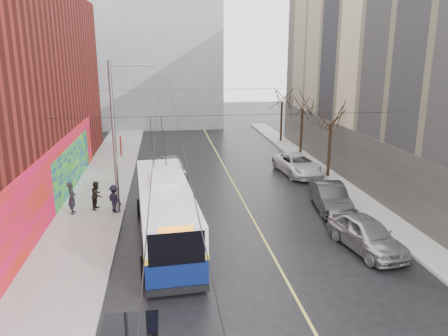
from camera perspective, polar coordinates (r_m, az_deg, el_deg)
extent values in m
plane|color=black|center=(18.14, 4.32, -16.33)|extent=(140.00, 140.00, 0.00)
cube|color=gray|center=(29.06, -16.54, -4.47)|extent=(4.00, 60.00, 0.15)
cube|color=gray|center=(31.26, 15.98, -3.07)|extent=(2.00, 60.00, 0.15)
cube|color=#BFB74C|center=(31.01, 1.65, -2.77)|extent=(0.12, 50.00, 0.01)
cube|color=red|center=(27.01, -21.55, -2.08)|extent=(0.08, 28.00, 4.00)
cube|color=#042F92|center=(32.76, -19.05, 0.27)|extent=(0.06, 12.00, 3.20)
cube|color=#4C4742|center=(32.91, 16.39, 1.27)|extent=(0.06, 36.00, 4.00)
cube|color=gray|center=(60.21, -10.63, 14.22)|extent=(20.00, 12.00, 18.00)
cylinder|color=slate|center=(25.78, -14.15, 3.48)|extent=(0.20, 0.20, 9.00)
cube|color=#610F0D|center=(25.80, -13.34, 2.86)|extent=(0.04, 0.60, 1.10)
cylinder|color=slate|center=(25.22, -11.98, 12.99)|extent=(2.40, 0.10, 0.10)
cube|color=slate|center=(25.17, -9.41, 12.88)|extent=(0.50, 0.22, 0.12)
cylinder|color=black|center=(30.32, -8.63, 8.65)|extent=(0.02, 60.00, 0.02)
cylinder|color=black|center=(30.32, -6.72, 8.72)|extent=(0.02, 60.00, 0.02)
cylinder|color=black|center=(21.63, 1.32, 6.92)|extent=(18.00, 0.02, 0.02)
cylinder|color=black|center=(37.42, -2.62, 10.25)|extent=(18.00, 0.02, 0.02)
cylinder|color=black|center=(34.31, 13.58, 2.17)|extent=(0.24, 0.24, 4.20)
cylinder|color=black|center=(40.75, 10.06, 4.51)|extent=(0.24, 0.24, 4.48)
cylinder|color=black|center=(47.37, 7.49, 5.97)|extent=(0.24, 0.24, 4.37)
cube|color=black|center=(16.37, -12.26, -20.45)|extent=(1.96, 2.71, 0.01)
ellipsoid|color=slate|center=(25.04, -2.53, 10.99)|extent=(0.44, 0.20, 0.12)
ellipsoid|color=slate|center=(25.64, -3.50, 13.25)|extent=(0.44, 0.20, 0.12)
ellipsoid|color=slate|center=(26.39, -6.79, 10.39)|extent=(0.44, 0.20, 0.12)
cube|color=#091545|center=(22.82, -7.63, -7.08)|extent=(3.31, 11.65, 1.44)
cube|color=silver|center=(22.35, -7.75, -3.89)|extent=(3.31, 11.65, 1.25)
cube|color=gold|center=(22.56, -7.69, -5.39)|extent=(3.35, 11.69, 0.21)
cube|color=black|center=(17.07, -6.20, -10.45)|extent=(2.20, 0.20, 1.34)
cube|color=black|center=(27.90, -8.66, -0.44)|extent=(2.20, 0.20, 1.15)
cube|color=black|center=(22.34, -10.98, -4.30)|extent=(0.80, 10.52, 0.96)
cube|color=black|center=(22.50, -4.52, -3.93)|extent=(0.80, 10.52, 0.96)
cube|color=silver|center=(23.04, -8.00, -1.33)|extent=(1.54, 2.96, 0.29)
cube|color=black|center=(17.86, -6.03, -15.65)|extent=(2.49, 0.29, 0.29)
cylinder|color=black|center=(19.46, -10.41, -12.63)|extent=(0.36, 0.98, 0.96)
cylinder|color=black|center=(19.64, -2.97, -12.12)|extent=(0.36, 0.98, 0.96)
cylinder|color=black|center=(26.51, -10.96, -5.06)|extent=(0.36, 0.98, 0.96)
cylinder|color=black|center=(26.64, -5.58, -4.75)|extent=(0.36, 0.98, 0.96)
cylinder|color=black|center=(25.96, -9.39, 3.60)|extent=(0.30, 3.33, 2.36)
cylinder|color=black|center=(25.99, -7.91, 3.67)|extent=(0.30, 3.33, 2.36)
imported|color=#A0A1A5|center=(22.58, 18.11, -8.19)|extent=(2.71, 5.11, 1.65)
imported|color=#2B2A2D|center=(27.60, 13.69, -3.70)|extent=(2.27, 5.06, 1.61)
imported|color=silver|center=(35.09, 9.68, 0.46)|extent=(3.23, 5.98, 1.59)
imported|color=#BCBBC1|center=(34.31, -6.88, 0.22)|extent=(2.45, 4.83, 1.58)
imported|color=black|center=(27.20, -19.23, -3.72)|extent=(0.52, 0.74, 1.92)
imported|color=black|center=(27.59, -16.26, -3.42)|extent=(0.80, 0.95, 1.73)
imported|color=black|center=(26.75, -14.09, -3.89)|extent=(1.19, 1.23, 1.69)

